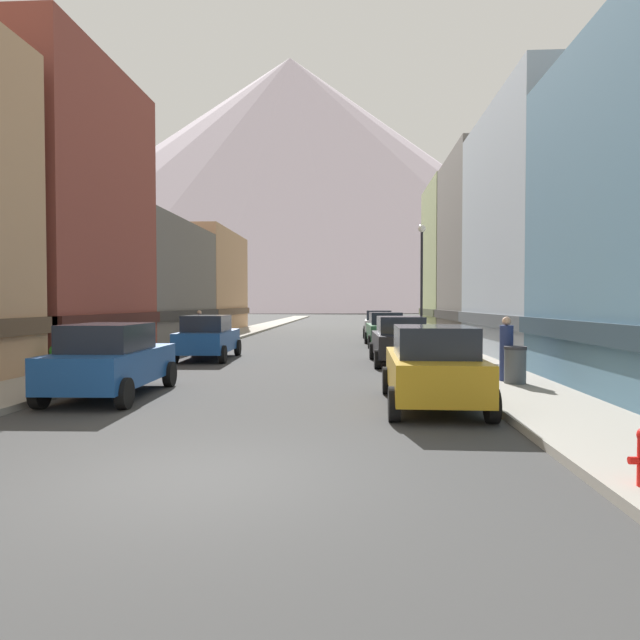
% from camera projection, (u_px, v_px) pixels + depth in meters
% --- Properties ---
extents(ground_plane, '(400.00, 400.00, 0.00)m').
position_uv_depth(ground_plane, '(193.00, 480.00, 7.26)').
color(ground_plane, '#383838').
extents(sidewalk_left, '(2.50, 100.00, 0.15)m').
position_uv_depth(sidewalk_left, '(243.00, 332.00, 42.55)').
color(sidewalk_left, gray).
rests_on(sidewalk_left, ground).
extents(sidewalk_right, '(2.50, 100.00, 0.15)m').
position_uv_depth(sidewalk_right, '(409.00, 333.00, 41.83)').
color(sidewalk_right, gray).
rests_on(sidewalk_right, ground).
extents(storefront_left_1, '(8.07, 9.30, 11.93)m').
position_uv_depth(storefront_left_1, '(23.00, 217.00, 22.97)').
color(storefront_left_1, brown).
rests_on(storefront_left_1, ground).
extents(storefront_left_2, '(8.14, 11.97, 7.05)m').
position_uv_depth(storefront_left_2, '(127.00, 284.00, 33.67)').
color(storefront_left_2, '#66605B').
rests_on(storefront_left_2, ground).
extents(storefront_left_3, '(9.68, 11.79, 7.99)m').
position_uv_depth(storefront_left_3, '(177.00, 284.00, 45.66)').
color(storefront_left_3, tan).
rests_on(storefront_left_3, ground).
extents(storefront_right_1, '(9.35, 10.30, 10.22)m').
position_uv_depth(storefront_right_1, '(600.00, 237.00, 22.71)').
color(storefront_right_1, '#99A5B2').
rests_on(storefront_right_1, ground).
extents(storefront_right_2, '(9.74, 8.39, 10.71)m').
position_uv_depth(storefront_right_2, '(532.00, 252.00, 32.02)').
color(storefront_right_2, '#66605B').
rests_on(storefront_right_2, ground).
extents(storefront_right_3, '(7.24, 8.16, 10.85)m').
position_uv_depth(storefront_right_3, '(476.00, 262.00, 40.68)').
color(storefront_right_3, '#8C9966').
rests_on(storefront_right_3, ground).
extents(car_left_0, '(2.18, 4.45, 1.78)m').
position_uv_depth(car_left_0, '(111.00, 360.00, 13.65)').
color(car_left_0, '#19478C').
rests_on(car_left_0, ground).
extents(car_left_1, '(2.19, 4.46, 1.78)m').
position_uv_depth(car_left_1, '(208.00, 337.00, 22.78)').
color(car_left_1, '#19478C').
rests_on(car_left_1, ground).
extents(car_right_0, '(2.14, 4.44, 1.78)m').
position_uv_depth(car_right_0, '(433.00, 366.00, 12.29)').
color(car_right_0, '#B28419').
rests_on(car_right_0, ground).
extents(car_right_1, '(2.14, 4.44, 1.78)m').
position_uv_depth(car_right_1, '(400.00, 340.00, 20.97)').
color(car_right_1, black).
rests_on(car_right_1, ground).
extents(car_right_2, '(2.19, 4.46, 1.78)m').
position_uv_depth(car_right_2, '(386.00, 329.00, 29.85)').
color(car_right_2, '#265933').
rests_on(car_right_2, ground).
extents(car_right_3, '(2.17, 4.45, 1.78)m').
position_uv_depth(car_right_3, '(379.00, 323.00, 37.74)').
color(car_right_3, silver).
rests_on(car_right_3, ground).
extents(trash_bin_right, '(0.59, 0.59, 0.98)m').
position_uv_depth(trash_bin_right, '(515.00, 365.00, 14.90)').
color(trash_bin_right, '#4C5156').
rests_on(trash_bin_right, sidewalk_right).
extents(potted_plant_0, '(0.50, 0.50, 0.88)m').
position_uv_depth(potted_plant_0, '(58.00, 358.00, 17.30)').
color(potted_plant_0, gray).
rests_on(potted_plant_0, sidewalk_left).
extents(pedestrian_0, '(0.36, 0.36, 1.75)m').
position_uv_depth(pedestrian_0, '(506.00, 351.00, 15.39)').
color(pedestrian_0, navy).
rests_on(pedestrian_0, sidewalk_right).
extents(pedestrian_1, '(0.36, 0.36, 1.72)m').
position_uv_depth(pedestrian_1, '(199.00, 327.00, 30.55)').
color(pedestrian_1, navy).
rests_on(pedestrian_1, sidewalk_left).
extents(streetlamp_right, '(0.36, 0.36, 5.86)m').
position_uv_depth(streetlamp_right, '(422.00, 267.00, 26.95)').
color(streetlamp_right, black).
rests_on(streetlamp_right, sidewalk_right).
extents(mountain_backdrop, '(296.46, 296.46, 117.59)m').
position_uv_depth(mountain_backdrop, '(290.00, 184.00, 266.51)').
color(mountain_backdrop, silver).
rests_on(mountain_backdrop, ground).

